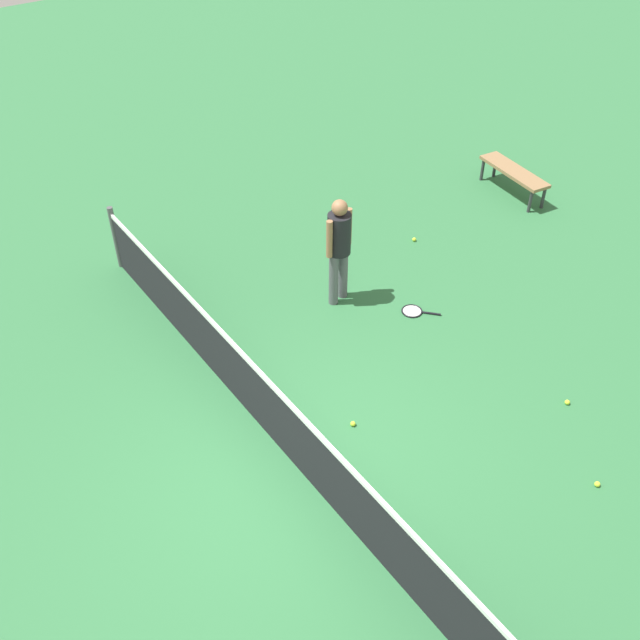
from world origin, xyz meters
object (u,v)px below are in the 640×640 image
player_near_side (339,243)px  tennis_ball_near_player (353,424)px  courtside_bench (514,173)px  tennis_ball_by_net (597,484)px  tennis_ball_midcourt (414,239)px  tennis_ball_baseline (567,402)px  tennis_racket_near_player (414,311)px

player_near_side → tennis_ball_near_player: bearing=147.4°
player_near_side → courtside_bench: player_near_side is taller
tennis_ball_by_net → tennis_ball_midcourt: 5.31m
tennis_ball_near_player → tennis_ball_by_net: size_ratio=1.00×
tennis_ball_near_player → tennis_ball_baseline: bearing=-118.0°
player_near_side → courtside_bench: (0.70, -4.50, -0.59)m
tennis_ball_near_player → tennis_ball_by_net: (-2.35, -1.70, 0.00)m
player_near_side → tennis_ball_by_net: bearing=-176.0°
player_near_side → tennis_ball_baseline: 3.75m
tennis_ball_near_player → tennis_ball_midcourt: size_ratio=1.00×
courtside_bench → player_near_side: bearing=98.9°
tennis_racket_near_player → tennis_ball_baseline: 2.58m
tennis_racket_near_player → tennis_ball_by_net: bearing=173.5°
tennis_ball_baseline → tennis_ball_by_net: bearing=144.4°
tennis_ball_near_player → courtside_bench: (2.86, -5.88, 0.38)m
tennis_ball_near_player → tennis_ball_by_net: 2.90m
tennis_ball_near_player → tennis_ball_baseline: (-1.30, -2.45, 0.00)m
tennis_ball_midcourt → tennis_ball_baseline: 4.10m
player_near_side → courtside_bench: size_ratio=1.11×
tennis_ball_near_player → tennis_ball_midcourt: bearing=-51.4°
player_near_side → tennis_ball_near_player: (-2.16, 1.38, -0.98)m
tennis_ball_baseline → player_near_side: bearing=17.1°
tennis_ball_midcourt → courtside_bench: size_ratio=0.04×
tennis_racket_near_player → tennis_ball_midcourt: tennis_ball_midcourt is taller
tennis_racket_near_player → tennis_ball_near_player: tennis_ball_near_player is taller
courtside_bench → tennis_racket_near_player: bearing=113.0°
tennis_ball_by_net → tennis_racket_near_player: bearing=-6.5°
tennis_ball_by_net → tennis_ball_baseline: same height
tennis_racket_near_player → tennis_ball_near_player: (-1.26, 2.11, 0.02)m
tennis_ball_midcourt → courtside_bench: courtside_bench is taller
tennis_ball_by_net → courtside_bench: bearing=-38.8°
tennis_ball_near_player → courtside_bench: bearing=-64.0°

